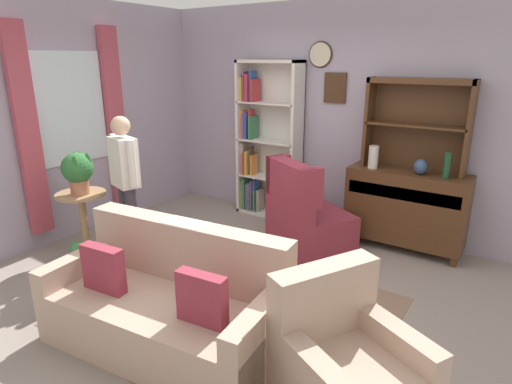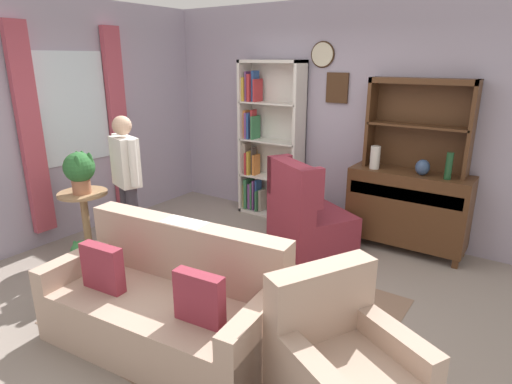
% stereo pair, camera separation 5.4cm
% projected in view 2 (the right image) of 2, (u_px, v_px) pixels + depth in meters
% --- Properties ---
extents(ground_plane, '(5.40, 4.60, 0.02)m').
position_uv_depth(ground_plane, '(236.00, 291.00, 4.09)').
color(ground_plane, gray).
extents(wall_back, '(5.00, 0.09, 2.80)m').
position_uv_depth(wall_back, '(337.00, 118.00, 5.33)').
color(wall_back, '#A399AD').
rests_on(wall_back, ground_plane).
extents(wall_left, '(0.16, 4.20, 2.80)m').
position_uv_depth(wall_left, '(65.00, 122.00, 5.04)').
color(wall_left, '#A399AD').
rests_on(wall_left, ground_plane).
extents(area_rug, '(2.52, 2.17, 0.01)m').
position_uv_depth(area_rug, '(233.00, 311.00, 3.74)').
color(area_rug, '#846651').
rests_on(area_rug, ground_plane).
extents(bookshelf, '(0.90, 0.30, 2.10)m').
position_uv_depth(bookshelf, '(266.00, 144.00, 5.82)').
color(bookshelf, silver).
rests_on(bookshelf, ground_plane).
extents(sideboard, '(1.30, 0.45, 0.92)m').
position_uv_depth(sideboard, '(407.00, 207.00, 4.83)').
color(sideboard, '#4C2D19').
rests_on(sideboard, ground_plane).
extents(sideboard_hutch, '(1.10, 0.26, 1.00)m').
position_uv_depth(sideboard_hutch, '(420.00, 112.00, 4.60)').
color(sideboard_hutch, '#4C2D19').
rests_on(sideboard_hutch, sideboard).
extents(vase_tall, '(0.11, 0.11, 0.26)m').
position_uv_depth(vase_tall, '(375.00, 157.00, 4.81)').
color(vase_tall, beige).
rests_on(vase_tall, sideboard).
extents(vase_round, '(0.15, 0.15, 0.17)m').
position_uv_depth(vase_round, '(423.00, 167.00, 4.56)').
color(vase_round, '#33476B').
rests_on(vase_round, sideboard).
extents(bottle_wine, '(0.07, 0.07, 0.28)m').
position_uv_depth(bottle_wine, '(449.00, 166.00, 4.38)').
color(bottle_wine, '#194223').
rests_on(bottle_wine, sideboard).
extents(couch_floral, '(1.88, 1.04, 0.90)m').
position_uv_depth(couch_floral, '(166.00, 305.00, 3.27)').
color(couch_floral, tan).
rests_on(couch_floral, ground_plane).
extents(armchair_floral, '(1.04, 1.02, 0.88)m').
position_uv_depth(armchair_floral, '(343.00, 370.00, 2.62)').
color(armchair_floral, tan).
rests_on(armchair_floral, ground_plane).
extents(wingback_chair, '(1.08, 1.09, 1.05)m').
position_uv_depth(wingback_chair, '(306.00, 217.00, 4.88)').
color(wingback_chair, maroon).
rests_on(wingback_chair, ground_plane).
extents(plant_stand, '(0.52, 0.52, 0.74)m').
position_uv_depth(plant_stand, '(85.00, 217.00, 4.69)').
color(plant_stand, '#A87F56').
rests_on(plant_stand, ground_plane).
extents(potted_plant_large, '(0.32, 0.32, 0.45)m').
position_uv_depth(potted_plant_large, '(80.00, 169.00, 4.50)').
color(potted_plant_large, '#AD6B4C').
rests_on(potted_plant_large, plant_stand).
extents(potted_plant_small, '(0.23, 0.23, 0.32)m').
position_uv_depth(potted_plant_small, '(83.00, 253.00, 4.42)').
color(potted_plant_small, beige).
rests_on(potted_plant_small, ground_plane).
extents(person_reading, '(0.52, 0.29, 1.56)m').
position_uv_depth(person_reading, '(127.00, 177.00, 4.53)').
color(person_reading, '#38333D').
rests_on(person_reading, ground_plane).
extents(coffee_table, '(0.80, 0.50, 0.42)m').
position_uv_depth(coffee_table, '(230.00, 265.00, 3.81)').
color(coffee_table, '#4C2D19').
rests_on(coffee_table, ground_plane).
extents(book_stack, '(0.20, 0.12, 0.06)m').
position_uv_depth(book_stack, '(211.00, 254.00, 3.80)').
color(book_stack, gray).
rests_on(book_stack, coffee_table).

